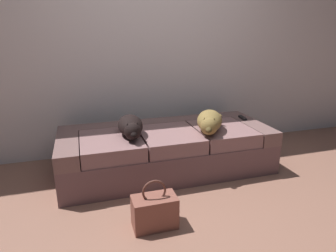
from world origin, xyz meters
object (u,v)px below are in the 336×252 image
(couch, at_px, (167,150))
(tv_remote, at_px, (242,118))
(dog_tan, at_px, (210,121))
(dog_dark, at_px, (131,126))
(handbag, at_px, (155,211))

(couch, height_order, tv_remote, tv_remote)
(dog_tan, xyz_separation_m, tv_remote, (0.54, 0.28, -0.09))
(dog_dark, height_order, dog_tan, dog_tan)
(dog_tan, bearing_deg, tv_remote, 27.85)
(dog_tan, distance_m, tv_remote, 0.61)
(couch, bearing_deg, dog_dark, -166.81)
(tv_remote, xyz_separation_m, handbag, (-1.27, -0.98, -0.32))
(couch, relative_size, tv_remote, 13.92)
(dog_dark, height_order, tv_remote, dog_dark)
(dog_tan, relative_size, handbag, 1.45)
(couch, relative_size, dog_tan, 3.81)
(tv_remote, bearing_deg, dog_tan, -142.73)
(tv_remote, bearing_deg, dog_dark, -162.05)
(tv_remote, distance_m, handbag, 1.64)
(dog_tan, bearing_deg, handbag, -136.55)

